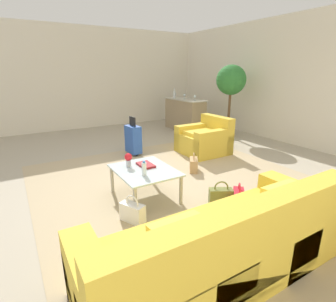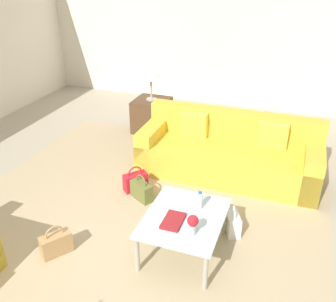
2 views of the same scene
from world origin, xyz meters
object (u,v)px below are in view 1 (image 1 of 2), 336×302
(coffee_table_book, at_px, (146,165))
(handbag_red, at_px, (239,199))
(coffee_table, at_px, (145,173))
(flower_vase, at_px, (128,159))
(water_bottle, at_px, (144,169))
(wine_bottle_clear, at_px, (174,94))
(wine_glass_leftmost, at_px, (175,94))
(handbag_tan, at_px, (194,165))
(armchair, at_px, (206,140))
(couch, at_px, (225,251))
(bar_console, at_px, (185,114))
(handbag_white, at_px, (133,212))
(wine_glass_left_of_centre, at_px, (184,95))
(suitcase_blue, at_px, (133,139))
(handbag_olive, at_px, (221,196))
(wine_glass_right_of_centre, at_px, (195,97))
(potted_ficus, at_px, (231,85))

(coffee_table_book, bearing_deg, handbag_red, 40.45)
(coffee_table, distance_m, flower_vase, 0.32)
(water_bottle, distance_m, wine_bottle_clear, 5.20)
(wine_glass_leftmost, bearing_deg, water_bottle, -36.93)
(wine_bottle_clear, bearing_deg, flower_vase, -40.21)
(handbag_tan, bearing_deg, water_bottle, -62.68)
(armchair, height_order, wine_glass_leftmost, wine_glass_leftmost)
(couch, distance_m, water_bottle, 1.61)
(bar_console, bearing_deg, wine_glass_leftmost, -176.84)
(handbag_white, xyz_separation_m, handbag_tan, (-0.99, 1.66, 0.00))
(armchair, bearing_deg, wine_glass_left_of_centre, 157.50)
(bar_console, bearing_deg, coffee_table_book, -41.78)
(suitcase_blue, bearing_deg, coffee_table_book, -18.25)
(handbag_red, bearing_deg, handbag_white, -106.74)
(flower_vase, height_order, handbag_olive, flower_vase)
(bar_console, height_order, wine_glass_left_of_centre, wine_glass_left_of_centre)
(wine_glass_leftmost, bearing_deg, coffee_table, -37.39)
(bar_console, distance_m, wine_glass_right_of_centre, 0.77)
(couch, xyz_separation_m, flower_vase, (-2.01, -0.05, 0.27))
(wine_bottle_clear, xyz_separation_m, suitcase_blue, (1.94, -2.29, -0.72))
(bar_console, xyz_separation_m, handbag_red, (4.41, -2.13, -0.37))
(couch, xyz_separation_m, handbag_white, (-1.30, -0.31, -0.17))
(bar_console, relative_size, wine_glass_left_of_centre, 9.86)
(couch, xyz_separation_m, water_bottle, (-1.59, -0.00, 0.24))
(coffee_table, bearing_deg, handbag_olive, 47.68)
(bar_console, relative_size, potted_ficus, 0.78)
(bar_console, height_order, handbag_tan, bar_console)
(wine_glass_leftmost, distance_m, handbag_white, 5.78)
(wine_glass_leftmost, xyz_separation_m, handbag_olive, (4.75, -2.26, -0.94))
(handbag_tan, bearing_deg, wine_glass_right_of_centre, 143.45)
(bar_console, bearing_deg, couch, -31.15)
(handbag_white, bearing_deg, wine_glass_right_of_centre, 134.76)
(handbag_white, distance_m, handbag_red, 1.45)
(flower_vase, bearing_deg, wine_glass_left_of_centre, 135.44)
(couch, relative_size, suitcase_blue, 2.93)
(water_bottle, relative_size, wine_glass_left_of_centre, 1.32)
(armchair, xyz_separation_m, wine_glass_left_of_centre, (-2.20, 0.91, 0.78))
(water_bottle, bearing_deg, flower_vase, -173.21)
(handbag_olive, height_order, potted_ficus, potted_ficus)
(bar_console, distance_m, wine_glass_leftmost, 0.77)
(armchair, relative_size, coffee_table_book, 3.21)
(couch, relative_size, wine_bottle_clear, 8.31)
(potted_ficus, bearing_deg, water_bottle, -57.72)
(wine_glass_right_of_centre, distance_m, wine_bottle_clear, 0.96)
(wine_glass_leftmost, relative_size, wine_glass_right_of_centre, 1.00)
(bar_console, bearing_deg, armchair, -22.95)
(handbag_white, bearing_deg, armchair, 124.78)
(handbag_olive, bearing_deg, coffee_table_book, -139.61)
(wine_glass_left_of_centre, xyz_separation_m, handbag_tan, (3.00, -1.83, -0.94))
(wine_glass_left_of_centre, height_order, handbag_white, wine_glass_left_of_centre)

